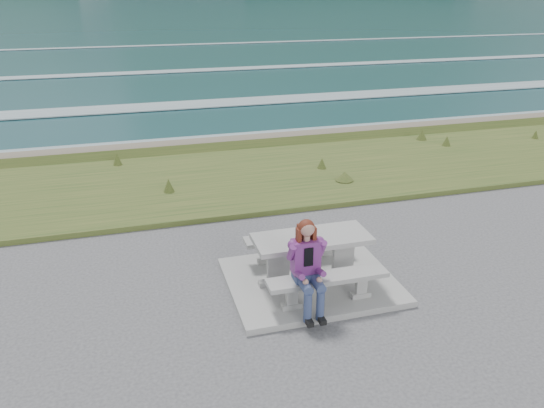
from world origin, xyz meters
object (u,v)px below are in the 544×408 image
bench_landward (328,282)px  seated_woman (309,280)px  picnic_table (312,246)px  bench_seaward (297,240)px

bench_landward → seated_woman: bearing=-159.0°
seated_woman → picnic_table: bearing=67.7°
bench_landward → seated_woman: seated_woman is taller
bench_seaward → seated_woman: (-0.34, -1.53, 0.15)m
picnic_table → bench_landward: bearing=-90.0°
picnic_table → seated_woman: (-0.34, -0.83, -0.08)m
bench_landward → picnic_table: bearing=90.0°
picnic_table → seated_woman: bearing=-112.2°
bench_seaward → picnic_table: bearing=-90.0°
bench_landward → bench_seaward: 1.40m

